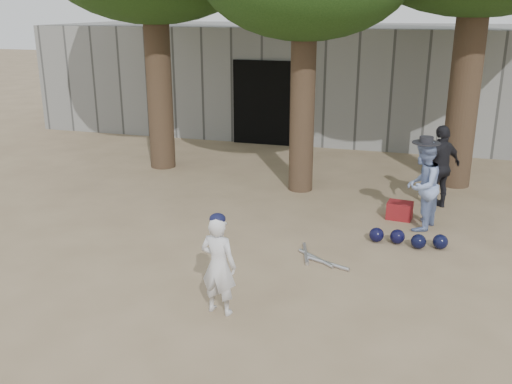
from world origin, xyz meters
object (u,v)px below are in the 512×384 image
(spectator_blue, at_px, (422,186))
(red_bag, at_px, (400,210))
(boy_player, at_px, (219,265))
(spectator_dark, at_px, (441,167))

(spectator_blue, relative_size, red_bag, 3.56)
(boy_player, height_order, red_bag, boy_player)
(boy_player, height_order, spectator_blue, spectator_blue)
(spectator_dark, bearing_deg, red_bag, 6.82)
(red_bag, bearing_deg, spectator_dark, 52.04)
(boy_player, relative_size, spectator_blue, 0.83)
(spectator_blue, xyz_separation_m, red_bag, (-0.33, 0.38, -0.60))
(spectator_blue, height_order, red_bag, spectator_blue)
(boy_player, xyz_separation_m, spectator_dark, (2.57, 4.69, 0.15))
(boy_player, distance_m, spectator_blue, 4.17)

